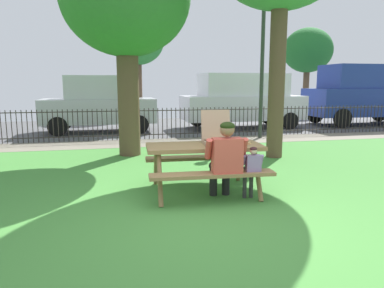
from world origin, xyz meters
name	(u,v)px	position (x,y,z in m)	size (l,w,h in m)	color
ground	(187,190)	(0.00, 1.54, -0.01)	(28.00, 11.08, 0.02)	#468A3A
cobblestone_walkway	(154,143)	(0.00, 6.38, 0.00)	(28.00, 1.40, 0.01)	gray
street_asphalt	(143,127)	(0.00, 10.35, -0.01)	(28.00, 6.55, 0.01)	#515154
picnic_table_foreground	(204,156)	(0.24, 1.34, 0.60)	(1.87, 1.57, 0.79)	olive
pizza_box_open	(218,138)	(0.48, 1.40, 0.87)	(0.51, 0.56, 0.52)	tan
pizza_slice_on_table	(244,143)	(0.89, 1.34, 0.78)	(0.30, 0.28, 0.02)	#F9D878
adult_at_table	(225,158)	(0.42, 0.83, 0.66)	(0.62, 0.60, 1.19)	black
child_at_table	(252,168)	(0.81, 0.78, 0.50)	(0.32, 0.31, 0.82)	#373737
iron_fence_streetside	(151,123)	(0.00, 7.08, 0.49)	(21.06, 0.03, 0.96)	#2D2823
lamp_post_walkway	(262,55)	(3.40, 6.60, 2.56)	(0.28, 0.28, 4.22)	#2D382D
tree_midground_right	(126,0)	(-0.77, 4.71, 3.60)	(2.97, 2.97, 5.00)	brown
parked_car_left	(99,103)	(-1.62, 9.19, 1.01)	(3.93, 1.89, 1.98)	#B9BCC1
parked_car_center	(242,100)	(3.74, 9.19, 1.10)	(4.65, 2.05, 2.08)	silver
parked_car_right	(364,93)	(9.09, 9.19, 1.31)	(4.72, 2.11, 2.46)	navy
far_tree_midleft	(137,41)	(0.18, 15.27, 3.84)	(2.80, 2.80, 5.17)	brown
far_tree_center	(308,51)	(9.86, 15.27, 3.54)	(2.79, 2.79, 4.83)	brown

